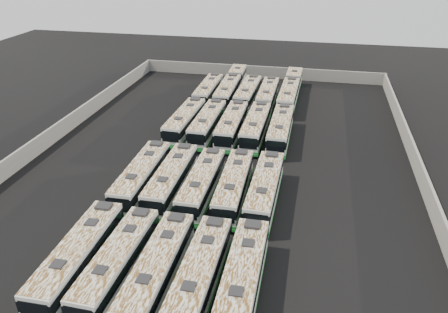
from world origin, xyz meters
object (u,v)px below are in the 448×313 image
Objects in this scene: bus_front_left at (118,262)px; bus_front_right at (199,277)px; bus_midfront_far_left at (142,177)px; bus_back_left at (231,86)px; bus_midback_left at (208,123)px; bus_midfront_right at (234,186)px; bus_front_far_right at (242,281)px; bus_midfront_center at (202,184)px; bus_midback_far_left at (185,121)px; bus_midback_far_right at (280,129)px; bus_midback_right at (256,127)px; bus_midfront_left at (171,179)px; bus_back_far_right at (290,90)px; bus_back_far_left at (208,91)px; bus_midfront_far_right at (265,190)px; bus_front_center at (158,270)px; bus_front_far_left at (79,257)px; bus_midback_center at (232,125)px; bus_back_right at (268,95)px.

bus_front_right is at bearing -1.04° from bus_front_left.
bus_midfront_far_left is 31.97m from bus_back_left.
bus_midfront_right is at bearing -66.59° from bus_midback_left.
bus_midback_left reaches higher than bus_front_left.
bus_midfront_center is (-6.41, 12.86, -0.06)m from bus_front_far_right.
bus_midback_far_right is (12.86, -0.06, 0.00)m from bus_midback_far_left.
bus_midback_left is 0.99× the size of bus_midback_right.
bus_front_far_right is 28.34m from bus_midback_far_right.
bus_midfront_left is at bearing -89.81° from bus_midback_left.
bus_front_left is 0.62× the size of bus_back_far_right.
bus_midback_far_left is (-9.67, 15.30, 0.03)m from bus_midfront_right.
bus_front_left is 41.69m from bus_back_far_left.
bus_midfront_far_right is 1.00× the size of bus_midback_far_right.
bus_midback_right is at bearing 83.49° from bus_front_center.
bus_back_far_left is (-3.20, 13.28, -0.05)m from bus_midback_left.
bus_front_far_right is 13.03m from bus_midfront_far_right.
bus_midback_left is (3.27, 28.38, -0.01)m from bus_front_far_left.
bus_front_left is at bearing -97.19° from bus_midback_center.
bus_midfront_right is at bearing -79.25° from bus_back_left.
bus_midfront_far_right is 31.57m from bus_back_far_right.
bus_midback_left is at bearing 91.01° from bus_front_left.
bus_midback_far_left is 0.99× the size of bus_midback_right.
bus_back_far_right is at bearing 90.52° from bus_midfront_far_right.
bus_back_right is (3.14, 41.76, -0.02)m from bus_front_center.
bus_midfront_far_left is at bearing 126.82° from bus_front_right.
bus_midback_right is 3.26m from bus_midback_far_right.
bus_midback_far_right is at bearing -60.17° from bus_back_left.
bus_back_left reaches higher than bus_back_far_left.
bus_midback_center is at bearing 179.93° from bus_midback_far_right.
bus_midback_right is at bearing 57.26° from bus_midfront_far_left.
bus_midback_right is (3.17, 15.64, 0.07)m from bus_midfront_center.
bus_midback_right is (9.63, 15.60, 0.00)m from bus_midfront_far_left.
bus_midfront_right is at bearing -0.16° from bus_midfront_left.
bus_midfront_far_right is 16.60m from bus_midback_center.
bus_back_left is at bearing 153.95° from bus_back_right.
bus_front_far_right is 28.68m from bus_midback_right.
bus_midfront_right is 1.01× the size of bus_back_far_left.
bus_midfront_left is at bearing -112.37° from bus_midback_right.
bus_front_far_left reaches higher than bus_midfront_center.
bus_midfront_far_right is 15.80m from bus_midback_right.
bus_midback_far_right reaches higher than bus_midback_far_left.
bus_midfront_center is (3.29, -0.20, -0.05)m from bus_midfront_left.
bus_midfront_far_left is 1.01× the size of bus_midfront_far_right.
bus_midfront_far_right is at bearing -2.71° from bus_midfront_right.
bus_back_left is at bearing 100.33° from bus_midfront_right.
bus_midback_left is (-9.63, 15.28, 0.00)m from bus_midfront_far_right.
bus_midback_far_right is 1.03× the size of bus_back_right.
bus_back_far_left is at bearing 95.43° from bus_front_left.
bus_midfront_right is (3.24, 0.24, 0.02)m from bus_midfront_center.
bus_front_center is 45.04m from bus_back_left.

